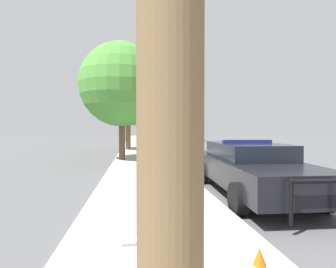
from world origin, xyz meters
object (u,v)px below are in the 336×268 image
at_px(fire_hydrant, 147,238).
at_px(car_background_distant, 158,134).
at_px(police_car, 250,167).
at_px(car_background_oncoming, 191,137).
at_px(tree_sidewalk_mid, 128,93).
at_px(traffic_light, 152,112).
at_px(tree_sidewalk_far, 142,112).
at_px(tree_sidewalk_near, 122,85).
at_px(car_background_midblock, 176,140).
at_px(box_truck, 187,129).

height_order(fire_hydrant, car_background_distant, car_background_distant).
relative_size(police_car, car_background_oncoming, 1.28).
bearing_deg(tree_sidewalk_mid, police_car, -75.82).
relative_size(traffic_light, tree_sidewalk_far, 0.75).
distance_m(fire_hydrant, tree_sidewalk_far, 39.70).
relative_size(traffic_light, tree_sidewalk_mid, 0.75).
relative_size(car_background_distant, tree_sidewalk_far, 0.61).
distance_m(police_car, car_background_oncoming, 26.64).
bearing_deg(police_car, car_background_distant, -89.78).
distance_m(car_background_oncoming, tree_sidewalk_far, 11.75).
bearing_deg(police_car, fire_hydrant, 54.78).
relative_size(police_car, tree_sidewalk_mid, 0.77).
bearing_deg(tree_sidewalk_near, tree_sidewalk_far, 86.30).
distance_m(traffic_light, car_background_distant, 19.29).
relative_size(fire_hydrant, tree_sidewalk_near, 0.13).
height_order(police_car, tree_sidewalk_far, tree_sidewalk_far).
bearing_deg(car_background_midblock, tree_sidewalk_mid, -156.28).
distance_m(car_background_distant, box_truck, 12.79).
bearing_deg(traffic_light, box_truck, 48.89).
relative_size(car_background_distant, tree_sidewalk_mid, 0.61).
bearing_deg(tree_sidewalk_near, car_background_distant, 81.83).
xyz_separation_m(car_background_distant, tree_sidewalk_far, (-3.39, -8.05, 3.75)).
xyz_separation_m(car_background_midblock, car_background_oncoming, (3.56, 9.82, -0.03)).
bearing_deg(box_truck, car_background_oncoming, 87.71).
xyz_separation_m(traffic_light, tree_sidewalk_near, (-2.73, -17.39, 0.31)).
bearing_deg(police_car, box_truck, -96.38).
height_order(car_background_midblock, tree_sidewalk_mid, tree_sidewalk_mid).
xyz_separation_m(car_background_oncoming, tree_sidewalk_near, (-7.92, -18.92, 3.38)).
bearing_deg(tree_sidewalk_far, fire_hydrant, -91.49).
height_order(traffic_light, tree_sidewalk_far, tree_sidewalk_far).
bearing_deg(fire_hydrant, traffic_light, 86.14).
relative_size(fire_hydrant, box_truck, 0.12).
distance_m(traffic_light, car_background_oncoming, 6.22).
bearing_deg(car_background_oncoming, police_car, 85.50).
distance_m(fire_hydrant, box_truck, 36.05).
height_order(car_background_midblock, tree_sidewalk_far, tree_sidewalk_far).
bearing_deg(tree_sidewalk_far, tree_sidewalk_near, -93.70).
bearing_deg(car_background_oncoming, car_background_distant, -76.65).
height_order(tree_sidewalk_mid, tree_sidewalk_far, tree_sidewalk_far).
height_order(car_background_midblock, tree_sidewalk_near, tree_sidewalk_near).
bearing_deg(car_background_oncoming, fire_hydrant, 81.23).
bearing_deg(police_car, tree_sidewalk_mid, -73.69).
bearing_deg(tree_sidewalk_far, car_background_oncoming, -56.80).
bearing_deg(traffic_light, tree_sidewalk_near, -98.92).
height_order(car_background_distant, tree_sidewalk_mid, tree_sidewalk_mid).
height_order(fire_hydrant, box_truck, box_truck).
xyz_separation_m(car_background_distant, box_truck, (3.23, -12.34, 0.99)).
relative_size(tree_sidewalk_near, tree_sidewalk_far, 0.90).
distance_m(police_car, tree_sidewalk_far, 35.87).
bearing_deg(tree_sidewalk_near, car_background_oncoming, 67.30).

